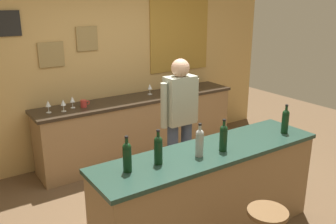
{
  "coord_description": "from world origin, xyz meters",
  "views": [
    {
      "loc": [
        -2.06,
        -2.75,
        2.26
      ],
      "look_at": [
        0.09,
        0.45,
        1.05
      ],
      "focal_mm": 38.82,
      "sensor_mm": 36.0,
      "label": 1
    }
  ],
  "objects_px": {
    "bartender": "(180,117)",
    "wine_glass_c": "(72,100)",
    "wine_bottle_c": "(200,142)",
    "coffee_mug": "(84,104)",
    "wine_bottle_b": "(158,149)",
    "wine_bottle_a": "(127,156)",
    "wine_glass_a": "(48,104)",
    "wine_bottle_e": "(285,120)",
    "wine_bottle_d": "(223,137)",
    "wine_glass_d": "(150,87)",
    "wine_glass_b": "(63,103)"
  },
  "relations": [
    {
      "from": "bartender",
      "to": "wine_glass_c",
      "type": "xyz_separation_m",
      "value": [
        -0.87,
        1.17,
        0.07
      ]
    },
    {
      "from": "bartender",
      "to": "wine_bottle_c",
      "type": "xyz_separation_m",
      "value": [
        -0.48,
        -0.96,
        0.12
      ]
    },
    {
      "from": "wine_glass_c",
      "to": "coffee_mug",
      "type": "bearing_deg",
      "value": -19.22
    },
    {
      "from": "wine_bottle_b",
      "to": "coffee_mug",
      "type": "relative_size",
      "value": 2.45
    },
    {
      "from": "bartender",
      "to": "wine_bottle_a",
      "type": "xyz_separation_m",
      "value": [
        -1.15,
        -0.87,
        0.12
      ]
    },
    {
      "from": "bartender",
      "to": "wine_glass_a",
      "type": "relative_size",
      "value": 10.45
    },
    {
      "from": "wine_bottle_e",
      "to": "wine_bottle_d",
      "type": "bearing_deg",
      "value": 179.67
    },
    {
      "from": "bartender",
      "to": "wine_glass_a",
      "type": "distance_m",
      "value": 1.65
    },
    {
      "from": "coffee_mug",
      "to": "wine_bottle_a",
      "type": "bearing_deg",
      "value": -101.61
    },
    {
      "from": "wine_bottle_d",
      "to": "wine_bottle_e",
      "type": "bearing_deg",
      "value": -0.33
    },
    {
      "from": "wine_glass_c",
      "to": "wine_glass_d",
      "type": "distance_m",
      "value": 1.2
    },
    {
      "from": "wine_bottle_b",
      "to": "coffee_mug",
      "type": "height_order",
      "value": "wine_bottle_b"
    },
    {
      "from": "wine_bottle_d",
      "to": "wine_glass_d",
      "type": "bearing_deg",
      "value": 76.02
    },
    {
      "from": "wine_bottle_a",
      "to": "wine_bottle_d",
      "type": "height_order",
      "value": "same"
    },
    {
      "from": "wine_glass_c",
      "to": "wine_glass_d",
      "type": "xyz_separation_m",
      "value": [
        1.2,
        0.04,
        0.0
      ]
    },
    {
      "from": "bartender",
      "to": "wine_glass_c",
      "type": "height_order",
      "value": "bartender"
    },
    {
      "from": "wine_bottle_d",
      "to": "coffee_mug",
      "type": "bearing_deg",
      "value": 103.62
    },
    {
      "from": "wine_bottle_d",
      "to": "wine_glass_d",
      "type": "xyz_separation_m",
      "value": [
        0.55,
        2.2,
        -0.05
      ]
    },
    {
      "from": "wine_bottle_e",
      "to": "coffee_mug",
      "type": "bearing_deg",
      "value": 122.71
    },
    {
      "from": "bartender",
      "to": "wine_bottle_c",
      "type": "distance_m",
      "value": 1.08
    },
    {
      "from": "bartender",
      "to": "coffee_mug",
      "type": "height_order",
      "value": "bartender"
    },
    {
      "from": "bartender",
      "to": "wine_bottle_d",
      "type": "bearing_deg",
      "value": -102.73
    },
    {
      "from": "wine_bottle_b",
      "to": "wine_bottle_d",
      "type": "height_order",
      "value": "same"
    },
    {
      "from": "coffee_mug",
      "to": "wine_bottle_c",
      "type": "bearing_deg",
      "value": -82.87
    },
    {
      "from": "wine_bottle_e",
      "to": "wine_glass_c",
      "type": "relative_size",
      "value": 1.97
    },
    {
      "from": "wine_bottle_b",
      "to": "wine_bottle_c",
      "type": "relative_size",
      "value": 1.0
    },
    {
      "from": "wine_glass_c",
      "to": "coffee_mug",
      "type": "distance_m",
      "value": 0.16
    },
    {
      "from": "wine_bottle_a",
      "to": "wine_glass_b",
      "type": "bearing_deg",
      "value": 86.23
    },
    {
      "from": "wine_bottle_e",
      "to": "wine_bottle_a",
      "type": "bearing_deg",
      "value": 176.03
    },
    {
      "from": "coffee_mug",
      "to": "wine_glass_c",
      "type": "bearing_deg",
      "value": 160.78
    },
    {
      "from": "wine_bottle_a",
      "to": "coffee_mug",
      "type": "xyz_separation_m",
      "value": [
        0.41,
        2.0,
        -0.11
      ]
    },
    {
      "from": "wine_bottle_e",
      "to": "wine_glass_c",
      "type": "xyz_separation_m",
      "value": [
        -1.5,
        2.17,
        -0.05
      ]
    },
    {
      "from": "wine_glass_c",
      "to": "wine_glass_d",
      "type": "relative_size",
      "value": 1.0
    },
    {
      "from": "wine_bottle_e",
      "to": "wine_glass_d",
      "type": "xyz_separation_m",
      "value": [
        -0.3,
        2.21,
        -0.05
      ]
    },
    {
      "from": "coffee_mug",
      "to": "wine_glass_b",
      "type": "bearing_deg",
      "value": -172.83
    },
    {
      "from": "wine_glass_b",
      "to": "coffee_mug",
      "type": "xyz_separation_m",
      "value": [
        0.28,
        0.04,
        -0.06
      ]
    },
    {
      "from": "wine_bottle_d",
      "to": "bartender",
      "type": "bearing_deg",
      "value": 77.27
    },
    {
      "from": "bartender",
      "to": "wine_bottle_a",
      "type": "height_order",
      "value": "bartender"
    },
    {
      "from": "wine_bottle_d",
      "to": "wine_bottle_e",
      "type": "xyz_separation_m",
      "value": [
        0.85,
        -0.0,
        0.0
      ]
    },
    {
      "from": "wine_glass_a",
      "to": "wine_glass_c",
      "type": "xyz_separation_m",
      "value": [
        0.32,
        0.03,
        0.0
      ]
    },
    {
      "from": "bartender",
      "to": "wine_bottle_c",
      "type": "height_order",
      "value": "bartender"
    },
    {
      "from": "wine_bottle_c",
      "to": "wine_bottle_d",
      "type": "relative_size",
      "value": 1.0
    },
    {
      "from": "wine_bottle_b",
      "to": "wine_glass_a",
      "type": "relative_size",
      "value": 1.97
    },
    {
      "from": "wine_glass_d",
      "to": "wine_glass_b",
      "type": "bearing_deg",
      "value": -174.76
    },
    {
      "from": "wine_glass_d",
      "to": "wine_glass_c",
      "type": "bearing_deg",
      "value": -178.04
    },
    {
      "from": "wine_bottle_a",
      "to": "coffee_mug",
      "type": "bearing_deg",
      "value": 78.39
    },
    {
      "from": "wine_bottle_c",
      "to": "wine_glass_c",
      "type": "xyz_separation_m",
      "value": [
        -0.4,
        2.13,
        -0.05
      ]
    },
    {
      "from": "wine_bottle_c",
      "to": "wine_glass_d",
      "type": "height_order",
      "value": "wine_bottle_c"
    },
    {
      "from": "wine_glass_d",
      "to": "coffee_mug",
      "type": "bearing_deg",
      "value": -175.27
    },
    {
      "from": "wine_bottle_d",
      "to": "wine_glass_a",
      "type": "height_order",
      "value": "wine_bottle_d"
    }
  ]
}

